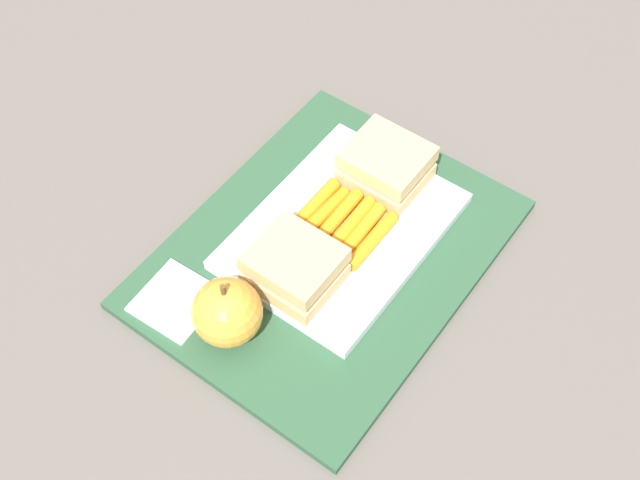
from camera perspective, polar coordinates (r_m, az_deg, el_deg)
name	(u,v)px	position (r m, az deg, el deg)	size (l,w,h in m)	color
ground_plane	(327,256)	(0.84, 0.50, -1.10)	(2.40, 2.40, 0.00)	#56514C
lunchbag_mat	(327,253)	(0.84, 0.50, -0.91)	(0.36, 0.28, 0.01)	#284C33
food_tray	(342,231)	(0.84, 1.51, 0.65)	(0.23, 0.17, 0.01)	white
sandwich_half_left	(386,165)	(0.86, 4.56, 5.12)	(0.07, 0.08, 0.04)	tan
sandwich_half_right	(295,267)	(0.78, -1.75, -1.86)	(0.07, 0.08, 0.04)	tan
carrot_sticks_bundle	(342,223)	(0.83, 1.54, 1.19)	(0.08, 0.09, 0.02)	orange
apple	(227,312)	(0.76, -6.39, -4.94)	(0.07, 0.07, 0.08)	gold
paper_napkin	(176,301)	(0.81, -9.84, -4.13)	(0.07, 0.07, 0.00)	white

